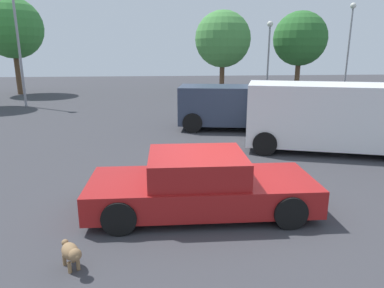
# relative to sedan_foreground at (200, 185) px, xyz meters

# --- Properties ---
(ground_plane) EXTENTS (80.00, 80.00, 0.00)m
(ground_plane) POSITION_rel_sedan_foreground_xyz_m (0.29, 0.27, -0.57)
(ground_plane) COLOR #38383D
(sedan_foreground) EXTENTS (4.58, 1.99, 1.23)m
(sedan_foreground) POSITION_rel_sedan_foreground_xyz_m (0.00, 0.00, 0.00)
(sedan_foreground) COLOR maroon
(sedan_foreground) RESTS_ON ground_plane
(dog) EXTENTS (0.42, 0.56, 0.43)m
(dog) POSITION_rel_sedan_foreground_xyz_m (-2.18, -1.79, -0.29)
(dog) COLOR olive
(dog) RESTS_ON ground_plane
(van_white) EXTENTS (5.59, 3.57, 2.19)m
(van_white) POSITION_rel_sedan_foreground_xyz_m (4.72, 4.11, 0.62)
(van_white) COLOR white
(van_white) RESTS_ON ground_plane
(suv_dark) EXTENTS (4.97, 2.88, 1.79)m
(suv_dark) POSITION_rel_sedan_foreground_xyz_m (2.44, 7.76, 0.42)
(suv_dark) COLOR #2D384C
(suv_dark) RESTS_ON ground_plane
(light_post_near) EXTENTS (0.44, 0.44, 6.94)m
(light_post_near) POSITION_rel_sedan_foreground_xyz_m (-8.68, 14.97, 4.09)
(light_post_near) COLOR gray
(light_post_near) RESTS_ON ground_plane
(light_post_mid) EXTENTS (0.44, 0.44, 5.39)m
(light_post_mid) POSITION_rel_sedan_foreground_xyz_m (7.70, 20.18, 3.18)
(light_post_mid) COLOR gray
(light_post_mid) RESTS_ON ground_plane
(light_post_far) EXTENTS (0.44, 0.44, 6.78)m
(light_post_far) POSITION_rel_sedan_foreground_xyz_m (14.24, 20.43, 3.99)
(light_post_far) COLOR gray
(light_post_far) RESTS_ON ground_plane
(tree_back_left) EXTENTS (4.18, 4.18, 6.17)m
(tree_back_left) POSITION_rel_sedan_foreground_xyz_m (4.14, 20.27, 3.49)
(tree_back_left) COLOR brown
(tree_back_left) RESTS_ON ground_plane
(tree_back_center) EXTENTS (4.39, 4.39, 7.04)m
(tree_back_center) POSITION_rel_sedan_foreground_xyz_m (-11.33, 21.36, 4.26)
(tree_back_center) COLOR brown
(tree_back_center) RESTS_ON ground_plane
(tree_back_right) EXTENTS (4.20, 4.20, 6.26)m
(tree_back_right) POSITION_rel_sedan_foreground_xyz_m (10.47, 21.03, 3.57)
(tree_back_right) COLOR brown
(tree_back_right) RESTS_ON ground_plane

